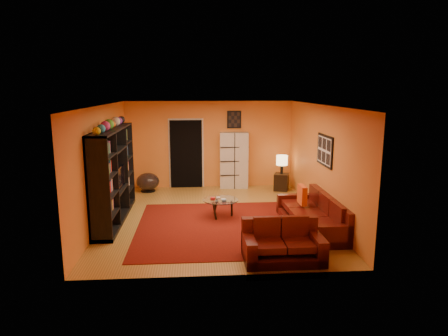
{
  "coord_description": "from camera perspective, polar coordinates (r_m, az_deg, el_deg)",
  "views": [
    {
      "loc": [
        -0.42,
        -8.96,
        2.97
      ],
      "look_at": [
        0.24,
        0.1,
        1.15
      ],
      "focal_mm": 32.0,
      "sensor_mm": 36.0,
      "label": 1
    }
  ],
  "objects": [
    {
      "name": "wall_front",
      "position": [
        6.2,
        -0.12,
        -4.28
      ],
      "size": [
        6.0,
        0.0,
        6.0
      ],
      "primitive_type": "plane",
      "rotation": [
        -1.57,
        0.0,
        0.0
      ],
      "color": "orange",
      "rests_on": "floor"
    },
    {
      "name": "sofa",
      "position": [
        8.85,
        12.97,
        -6.65
      ],
      "size": [
        1.03,
        2.43,
        0.85
      ],
      "rotation": [
        0.0,
        0.0,
        0.02
      ],
      "color": "#440C09",
      "rests_on": "rug"
    },
    {
      "name": "wall_right",
      "position": [
        9.57,
        13.68,
        0.96
      ],
      "size": [
        0.0,
        6.0,
        6.0
      ],
      "primitive_type": "plane",
      "rotation": [
        1.57,
        0.0,
        -1.57
      ],
      "color": "orange",
      "rests_on": "floor"
    },
    {
      "name": "entertainment_unit",
      "position": [
        9.35,
        -15.5,
        -0.94
      ],
      "size": [
        0.45,
        3.0,
        2.1
      ],
      "primitive_type": "cube",
      "color": "black",
      "rests_on": "floor"
    },
    {
      "name": "table_lamp",
      "position": [
        11.78,
        8.28,
        1.04
      ],
      "size": [
        0.33,
        0.33,
        0.55
      ],
      "color": "black",
      "rests_on": "side_table"
    },
    {
      "name": "ceiling",
      "position": [
        8.98,
        -1.48,
        8.96
      ],
      "size": [
        6.0,
        6.0,
        0.0
      ],
      "primitive_type": "plane",
      "rotation": [
        3.14,
        0.0,
        0.0
      ],
      "color": "white",
      "rests_on": "wall_back"
    },
    {
      "name": "doorway",
      "position": [
        12.08,
        -5.42,
        1.99
      ],
      "size": [
        0.95,
        0.1,
        2.04
      ],
      "primitive_type": "cube",
      "color": "black",
      "rests_on": "floor"
    },
    {
      "name": "loveseat",
      "position": [
        7.23,
        8.28,
        -10.59
      ],
      "size": [
        1.38,
        0.83,
        0.85
      ],
      "rotation": [
        0.0,
        0.0,
        1.58
      ],
      "color": "#440C09",
      "rests_on": "rug"
    },
    {
      "name": "storage_cabinet",
      "position": [
        12.01,
        1.44,
        1.11
      ],
      "size": [
        0.87,
        0.43,
        1.68
      ],
      "primitive_type": "cube",
      "rotation": [
        0.0,
        0.0,
        -0.07
      ],
      "color": "beige",
      "rests_on": "floor"
    },
    {
      "name": "rug",
      "position": [
        8.79,
        -0.52,
        -8.37
      ],
      "size": [
        3.6,
        3.6,
        0.01
      ],
      "primitive_type": "cube",
      "color": "#520E09",
      "rests_on": "floor"
    },
    {
      "name": "wall_art_back",
      "position": [
        12.03,
        1.46,
        6.94
      ],
      "size": [
        0.42,
        0.03,
        0.52
      ],
      "primitive_type": "cube",
      "color": "black",
      "rests_on": "wall_back"
    },
    {
      "name": "wall_art_right",
      "position": [
        9.24,
        14.21,
        2.45
      ],
      "size": [
        0.03,
        1.0,
        0.7
      ],
      "primitive_type": "cube",
      "color": "black",
      "rests_on": "wall_right"
    },
    {
      "name": "floor",
      "position": [
        9.45,
        -1.4,
        -6.99
      ],
      "size": [
        6.0,
        6.0,
        0.0
      ],
      "primitive_type": "plane",
      "color": "olive",
      "rests_on": "ground"
    },
    {
      "name": "side_table",
      "position": [
        11.91,
        8.19,
        -1.99
      ],
      "size": [
        0.51,
        0.51,
        0.5
      ],
      "primitive_type": "cube",
      "rotation": [
        0.0,
        0.0,
        -0.34
      ],
      "color": "black",
      "rests_on": "floor"
    },
    {
      "name": "coffee_table",
      "position": [
        9.34,
        -0.47,
        -4.8
      ],
      "size": [
        0.83,
        0.83,
        0.41
      ],
      "rotation": [
        0.0,
        0.0,
        -0.11
      ],
      "color": "silver",
      "rests_on": "floor"
    },
    {
      "name": "throw_pillow",
      "position": [
        9.11,
        11.11,
        -3.78
      ],
      "size": [
        0.12,
        0.42,
        0.42
      ],
      "primitive_type": "cube",
      "color": "#EE541A",
      "rests_on": "sofa"
    },
    {
      "name": "wall_left",
      "position": [
        9.35,
        -16.93,
        0.54
      ],
      "size": [
        0.0,
        6.0,
        6.0
      ],
      "primitive_type": "plane",
      "rotation": [
        1.57,
        0.0,
        1.57
      ],
      "color": "orange",
      "rests_on": "floor"
    },
    {
      "name": "bowl_chair",
      "position": [
        11.85,
        -10.82,
        -1.94
      ],
      "size": [
        0.67,
        0.67,
        0.55
      ],
      "color": "black",
      "rests_on": "floor"
    },
    {
      "name": "tv",
      "position": [
        9.4,
        -15.13,
        -1.38
      ],
      "size": [
        0.86,
        0.11,
        0.49
      ],
      "primitive_type": "imported",
      "rotation": [
        0.0,
        0.0,
        1.57
      ],
      "color": "black",
      "rests_on": "entertainment_unit"
    },
    {
      "name": "wall_back",
      "position": [
        12.08,
        -2.12,
        3.37
      ],
      "size": [
        6.0,
        0.0,
        6.0
      ],
      "primitive_type": "plane",
      "rotation": [
        1.57,
        0.0,
        0.0
      ],
      "color": "orange",
      "rests_on": "floor"
    }
  ]
}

